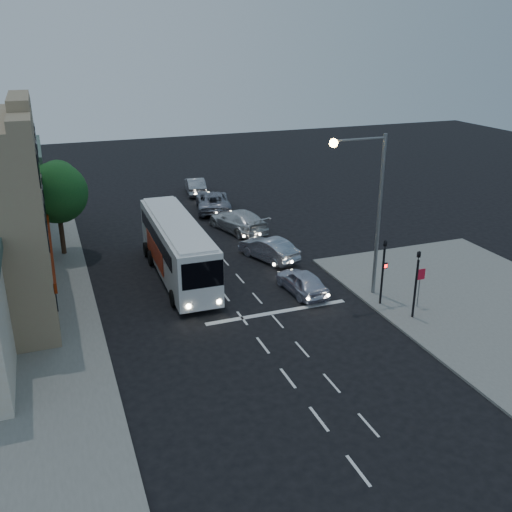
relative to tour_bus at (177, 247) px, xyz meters
name	(u,v)px	position (x,y,z in m)	size (l,w,h in m)	color
ground	(256,336)	(1.80, -8.71, -1.93)	(120.00, 120.00, 0.00)	black
road_markings	(256,304)	(3.09, -5.40, -1.93)	(8.00, 30.55, 0.01)	silver
tour_bus	(177,247)	(0.00, 0.00, 0.00)	(2.77, 11.68, 3.57)	white
car_suv	(302,282)	(6.07, -4.91, -1.23)	(1.65, 4.10, 1.40)	silver
car_sedan_a	(269,249)	(6.21, 0.63, -1.18)	(1.59, 4.55, 1.50)	#A1A7B7
car_sedan_b	(238,221)	(6.23, 6.90, -1.10)	(2.33, 5.72, 1.66)	silver
car_sedan_c	(213,201)	(6.03, 12.86, -1.12)	(2.70, 5.86, 1.63)	gray
car_extra	(195,186)	(6.04, 18.71, -1.18)	(1.60, 4.59, 1.51)	#9A9BA1
traffic_signal_main	(384,265)	(9.40, -7.93, 0.49)	(0.25, 0.35, 4.10)	black
traffic_signal_side	(417,276)	(10.10, -9.91, 0.49)	(0.18, 0.15, 4.10)	black
regulatory_sign	(420,281)	(11.10, -8.94, -0.33)	(0.45, 0.12, 2.20)	slate
streetlight	(370,198)	(9.15, -6.51, 3.80)	(3.32, 0.44, 9.00)	slate
street_tree	(56,190)	(-6.40, 6.32, 2.57)	(4.00, 4.00, 6.20)	black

